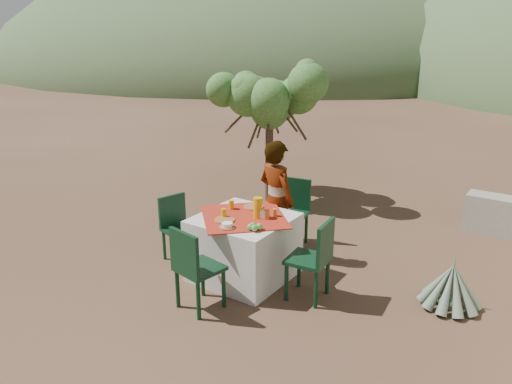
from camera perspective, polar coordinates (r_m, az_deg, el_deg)
ground at (r=6.11m, az=-6.78°, el=-9.38°), size 160.00×160.00×0.00m
table at (r=5.89m, az=-1.38°, el=-6.26°), size 1.30×1.30×0.76m
chair_far at (r=6.75m, az=4.23°, el=-1.92°), size 0.48×0.48×0.90m
chair_near at (r=5.19m, az=-7.13°, el=-8.38°), size 0.49×0.49×0.92m
chair_left at (r=6.38m, az=-9.00°, el=-3.71°), size 0.47×0.47×0.83m
chair_right at (r=5.39m, az=6.75°, el=-7.31°), size 0.46×0.46×0.91m
person at (r=6.23m, az=2.33°, el=-0.99°), size 0.64×0.50×1.54m
shrub_tree at (r=8.24m, az=2.18°, el=9.91°), size 1.75×1.72×2.06m
agave at (r=5.72m, az=21.41°, el=-10.00°), size 0.65×0.66×0.70m
hill_near_left at (r=40.42m, az=1.79°, el=14.25°), size 40.00×40.00×16.00m
hill_far_center at (r=56.63m, az=27.18°, el=13.47°), size 60.00×60.00×24.00m
plate_far at (r=6.02m, az=-0.30°, el=-1.69°), size 0.25×0.25×0.01m
plate_near at (r=5.62m, az=-3.62°, el=-3.21°), size 0.23×0.23×0.01m
glass_far at (r=5.96m, az=-2.83°, el=-1.45°), size 0.07×0.07×0.11m
glass_near at (r=5.71m, az=-3.72°, el=-2.40°), size 0.06×0.06×0.10m
juice_pitcher at (r=5.66m, az=0.22°, el=-1.80°), size 0.11×0.11×0.24m
bowl_plate at (r=5.43m, az=-3.31°, el=-4.02°), size 0.18×0.18×0.01m
white_bowl at (r=5.42m, az=-3.31°, el=-3.75°), size 0.12×0.12×0.04m
jar_left at (r=5.65m, az=1.23°, el=-2.58°), size 0.07×0.07×0.10m
jar_right at (r=5.73m, az=2.16°, el=-2.34°), size 0.06×0.06×0.09m
napkin_holder at (r=5.65m, az=0.72°, el=-2.57°), size 0.09×0.06×0.10m
fruit_cluster at (r=5.35m, az=-0.19°, el=-3.98°), size 0.14×0.13×0.07m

